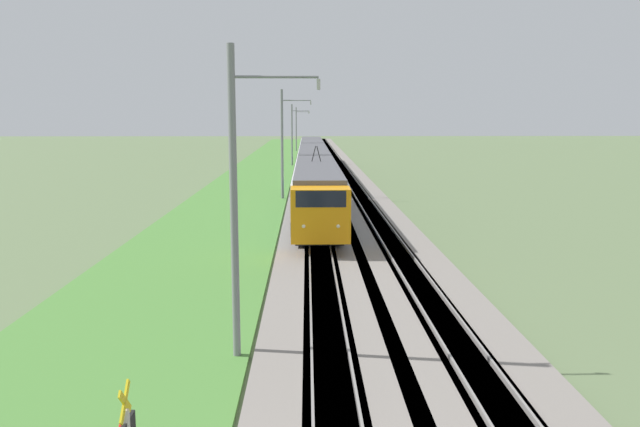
{
  "coord_description": "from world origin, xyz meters",
  "views": [
    {
      "loc": [
        -9.14,
        0.65,
        7.11
      ],
      "look_at": [
        21.87,
        0.0,
        2.18
      ],
      "focal_mm": 35.0,
      "sensor_mm": 36.0,
      "label": 1
    }
  ],
  "objects_px": {
    "passenger_train": "(314,164)",
    "catenary_mast_far": "(292,134)",
    "catenary_mast_near": "(236,202)",
    "catenary_mast_distant": "(296,129)",
    "catenary_mast_mid": "(283,143)"
  },
  "relations": [
    {
      "from": "passenger_train",
      "to": "catenary_mast_far",
      "type": "distance_m",
      "value": 25.62
    },
    {
      "from": "catenary_mast_far",
      "to": "catenary_mast_near",
      "type": "bearing_deg",
      "value": 180.0
    },
    {
      "from": "passenger_train",
      "to": "catenary_mast_distant",
      "type": "relative_size",
      "value": 7.6
    },
    {
      "from": "catenary_mast_near",
      "to": "catenary_mast_mid",
      "type": "bearing_deg",
      "value": 0.0
    },
    {
      "from": "catenary_mast_near",
      "to": "catenary_mast_far",
      "type": "relative_size",
      "value": 1.06
    },
    {
      "from": "passenger_train",
      "to": "catenary_mast_distant",
      "type": "bearing_deg",
      "value": -177.47
    },
    {
      "from": "catenary_mast_far",
      "to": "catenary_mast_distant",
      "type": "height_order",
      "value": "catenary_mast_distant"
    },
    {
      "from": "passenger_train",
      "to": "catenary_mast_mid",
      "type": "height_order",
      "value": "catenary_mast_mid"
    },
    {
      "from": "catenary_mast_near",
      "to": "catenary_mast_distant",
      "type": "height_order",
      "value": "catenary_mast_near"
    },
    {
      "from": "catenary_mast_mid",
      "to": "catenary_mast_distant",
      "type": "relative_size",
      "value": 1.07
    },
    {
      "from": "passenger_train",
      "to": "catenary_mast_far",
      "type": "height_order",
      "value": "catenary_mast_far"
    },
    {
      "from": "catenary_mast_mid",
      "to": "catenary_mast_far",
      "type": "bearing_deg",
      "value": -0.01
    },
    {
      "from": "catenary_mast_distant",
      "to": "catenary_mast_near",
      "type": "bearing_deg",
      "value": 180.0
    },
    {
      "from": "passenger_train",
      "to": "catenary_mast_mid",
      "type": "bearing_deg",
      "value": -15.87
    },
    {
      "from": "catenary_mast_far",
      "to": "catenary_mast_distant",
      "type": "relative_size",
      "value": 1.0
    }
  ]
}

